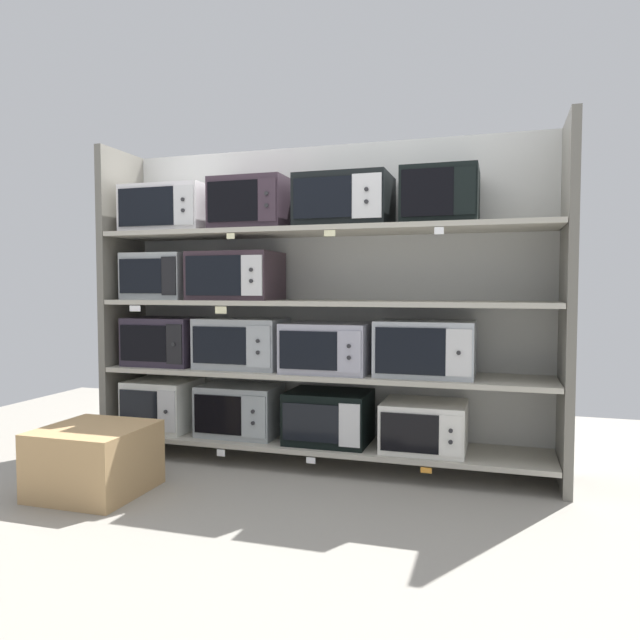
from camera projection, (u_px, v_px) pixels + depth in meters
ground at (258, 528)px, 2.79m from camera, size 6.80×6.00×0.02m
back_panel at (331, 302)px, 3.94m from camera, size 3.00×0.04×2.05m
upright_left at (123, 301)px, 4.11m from camera, size 0.05×0.48×2.05m
upright_right at (567, 305)px, 3.27m from camera, size 0.05×0.48×2.05m
shelf_0 at (320, 444)px, 3.74m from camera, size 2.80×0.48×0.03m
microwave_0 at (163, 404)px, 4.05m from camera, size 0.44×0.41×0.34m
microwave_1 at (240, 410)px, 3.89m from camera, size 0.52×0.34×0.33m
microwave_2 at (329, 417)px, 3.71m from camera, size 0.51×0.39×0.32m
microwave_3 at (424, 426)px, 3.54m from camera, size 0.49×0.42×0.29m
price_tag_0 at (221, 453)px, 3.68m from camera, size 0.05×0.00×0.04m
price_tag_1 at (311, 460)px, 3.50m from camera, size 0.06×0.00×0.04m
price_tag_2 at (426, 470)px, 3.31m from camera, size 0.06×0.00×0.03m
shelf_1 at (320, 374)px, 3.72m from camera, size 2.80×0.48×0.03m
microwave_4 at (165, 341)px, 4.02m from camera, size 0.48×0.37×0.32m
microwave_5 at (241, 343)px, 3.86m from camera, size 0.56×0.35×0.32m
microwave_6 at (328, 347)px, 3.69m from camera, size 0.53×0.43×0.31m
microwave_7 at (425, 348)px, 3.51m from camera, size 0.57×0.37×0.33m
shelf_2 at (320, 303)px, 3.69m from camera, size 2.80×0.48×0.03m
microwave_8 at (161, 277)px, 4.00m from camera, size 0.44×0.35×0.31m
microwave_9 at (236, 276)px, 3.84m from camera, size 0.55×0.40×0.31m
price_tag_3 at (135, 308)px, 3.80m from camera, size 0.08×0.00×0.04m
price_tag_4 at (221, 310)px, 3.62m from camera, size 0.08×0.00×0.04m
shelf_3 at (320, 231)px, 3.67m from camera, size 2.80×0.48×0.03m
microwave_10 at (169, 210)px, 3.96m from camera, size 0.58×0.37×0.31m
microwave_11 at (254, 205)px, 3.78m from camera, size 0.48×0.42×0.32m
microwave_12 at (345, 202)px, 3.61m from camera, size 0.56×0.42×0.31m
microwave_13 at (441, 197)px, 3.44m from camera, size 0.43×0.40×0.32m
price_tag_5 at (231, 236)px, 3.58m from camera, size 0.05×0.00×0.03m
price_tag_6 at (330, 233)px, 3.40m from camera, size 0.07×0.00×0.03m
price_tag_7 at (439, 231)px, 3.22m from camera, size 0.05×0.00×0.04m
shipping_carton at (95, 460)px, 3.24m from camera, size 0.54×0.54×0.36m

